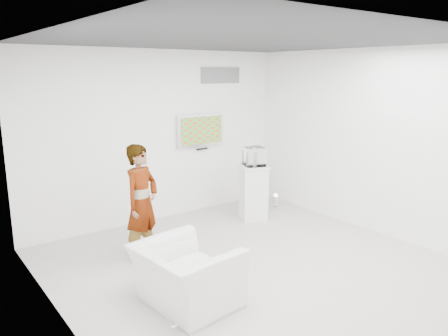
# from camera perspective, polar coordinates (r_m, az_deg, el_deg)

# --- Properties ---
(room) EXTENTS (5.01, 5.01, 3.00)m
(room) POSITION_cam_1_polar(r_m,az_deg,el_deg) (5.76, 3.51, 1.23)
(room) COLOR #B5ADA5
(room) RESTS_ON ground
(tv) EXTENTS (1.00, 0.08, 0.60)m
(tv) POSITION_cam_1_polar(r_m,az_deg,el_deg) (8.19, -3.10, 4.96)
(tv) COLOR silver
(tv) RESTS_ON room
(logo_decal) EXTENTS (0.90, 0.02, 0.30)m
(logo_decal) POSITION_cam_1_polar(r_m,az_deg,el_deg) (8.44, -0.45, 12.01)
(logo_decal) COLOR slate
(logo_decal) RESTS_ON room
(person) EXTENTS (0.72, 0.62, 1.66)m
(person) POSITION_cam_1_polar(r_m,az_deg,el_deg) (6.21, -10.69, -4.51)
(person) COLOR white
(person) RESTS_ON room
(armchair) EXTENTS (1.05, 1.18, 0.71)m
(armchair) POSITION_cam_1_polar(r_m,az_deg,el_deg) (5.12, -4.97, -13.83)
(armchair) COLOR white
(armchair) RESTS_ON room
(pedestal) EXTENTS (0.64, 0.64, 0.99)m
(pedestal) POSITION_cam_1_polar(r_m,az_deg,el_deg) (7.89, 3.87, -3.19)
(pedestal) COLOR white
(pedestal) RESTS_ON room
(floor_uplight) EXTENTS (0.23, 0.23, 0.29)m
(floor_uplight) POSITION_cam_1_polar(r_m,az_deg,el_deg) (8.57, 6.74, -4.38)
(floor_uplight) COLOR white
(floor_uplight) RESTS_ON room
(vitrine) EXTENTS (0.42, 0.42, 0.33)m
(vitrine) POSITION_cam_1_polar(r_m,az_deg,el_deg) (7.73, 3.94, 1.52)
(vitrine) COLOR white
(vitrine) RESTS_ON pedestal
(console) EXTENTS (0.15, 0.16, 0.23)m
(console) POSITION_cam_1_polar(r_m,az_deg,el_deg) (7.74, 3.93, 1.15)
(console) COLOR white
(console) RESTS_ON pedestal
(wii_remote) EXTENTS (0.12, 0.14, 0.04)m
(wii_remote) POSITION_cam_1_polar(r_m,az_deg,el_deg) (6.34, -10.64, 2.01)
(wii_remote) COLOR white
(wii_remote) RESTS_ON person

